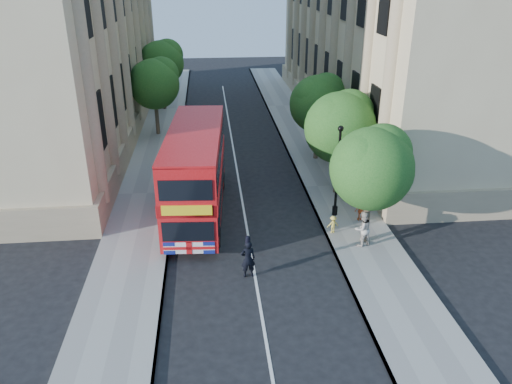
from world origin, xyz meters
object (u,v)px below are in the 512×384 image
object	(u,v)px
double_decker_bus	(196,170)
police_constable	(248,259)
woman_pedestrian	(363,229)
box_van	(205,168)
lamp_post	(337,175)

from	to	relation	value
double_decker_bus	police_constable	xyz separation A→B (m)	(2.29, -6.53, -1.75)
woman_pedestrian	box_van	bearing A→B (deg)	-66.12
lamp_post	police_constable	distance (m)	7.74
police_constable	woman_pedestrian	size ratio (longest dim) A/B	0.98
box_van	police_constable	distance (m)	10.56
double_decker_bus	lamp_post	bearing A→B (deg)	-4.55
double_decker_bus	police_constable	world-z (taller)	double_decker_bus
lamp_post	woman_pedestrian	distance (m)	3.74
box_van	woman_pedestrian	xyz separation A→B (m)	(7.69, -8.38, -0.19)
woman_pedestrian	police_constable	bearing A→B (deg)	0.31
lamp_post	box_van	size ratio (longest dim) A/B	1.14
double_decker_bus	box_van	distance (m)	4.13
box_van	woman_pedestrian	bearing A→B (deg)	-42.77
police_constable	woman_pedestrian	distance (m)	6.16
police_constable	woman_pedestrian	world-z (taller)	woman_pedestrian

